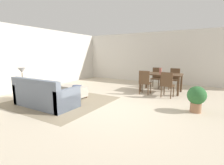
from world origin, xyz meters
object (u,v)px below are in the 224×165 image
object	(u,v)px
ottoman_table	(73,91)
potted_plant	(197,97)
dining_table	(161,76)
side_table	(23,86)
dining_chair_near_left	(145,81)
dining_chair_near_right	(167,83)
couch	(45,97)
vase_centerpiece	(161,71)
dining_chair_far_right	(174,78)
dining_chair_far_left	(156,76)
table_lamp	(22,71)
book_on_ottoman	(77,86)

from	to	relation	value
ottoman_table	potted_plant	world-z (taller)	potted_plant
ottoman_table	dining_table	xyz separation A→B (m)	(2.49, 2.49, 0.43)
side_table	dining_chair_near_left	world-z (taller)	dining_chair_near_left
dining_chair_near_right	ottoman_table	bearing A→B (deg)	-150.43
couch	side_table	bearing A→B (deg)	174.04
dining_chair_near_right	vase_centerpiece	size ratio (longest dim) A/B	4.07
dining_chair_near_right	dining_chair_far_right	size ratio (longest dim) A/B	1.00
ottoman_table	dining_chair_near_right	distance (m)	3.36
dining_chair_near_left	dining_chair_far_left	bearing A→B (deg)	89.06
dining_chair_far_left	potted_plant	bearing A→B (deg)	-56.29
dining_chair_near_right	dining_chair_far_left	world-z (taller)	same
table_lamp	dining_chair_near_right	bearing A→B (deg)	32.58
side_table	dining_table	size ratio (longest dim) A/B	0.36
side_table	table_lamp	bearing A→B (deg)	7.13
dining_chair_far_left	book_on_ottoman	world-z (taller)	dining_chair_far_left
side_table	dining_chair_far_left	xyz separation A→B (m)	(3.38, 4.29, 0.07)
couch	ottoman_table	bearing A→B (deg)	88.80
dining_chair_near_right	couch	bearing A→B (deg)	-136.17
couch	vase_centerpiece	world-z (taller)	vase_centerpiece
dining_chair_near_left	book_on_ottoman	bearing A→B (deg)	-139.29
vase_centerpiece	book_on_ottoman	xyz separation A→B (m)	(-2.33, -2.38, -0.44)
dining_table	side_table	bearing A→B (deg)	-137.05
side_table	book_on_ottoman	bearing A→B (deg)	37.51
couch	dining_table	world-z (taller)	couch
couch	dining_chair_far_left	size ratio (longest dim) A/B	2.10
vase_centerpiece	potted_plant	xyz separation A→B (m)	(1.45, -1.93, -0.46)
side_table	table_lamp	xyz separation A→B (m)	(0.00, 0.00, 0.53)
couch	dining_chair_far_right	xyz separation A→B (m)	(2.90, 4.45, 0.23)
book_on_ottoman	side_table	bearing A→B (deg)	-142.49
table_lamp	book_on_ottoman	world-z (taller)	table_lamp
side_table	couch	bearing A→B (deg)	-5.96
ottoman_table	potted_plant	xyz separation A→B (m)	(3.92, 0.51, 0.18)
dining_chair_near_right	side_table	bearing A→B (deg)	-147.42
dining_table	potted_plant	size ratio (longest dim) A/B	2.24
side_table	book_on_ottoman	world-z (taller)	side_table
couch	dining_table	xyz separation A→B (m)	(2.51, 3.65, 0.37)
dining_chair_near_left	dining_chair_far_left	size ratio (longest dim) A/B	1.00
dining_chair_far_right	book_on_ottoman	xyz separation A→B (m)	(-2.74, -3.22, -0.09)
dining_table	dining_chair_near_left	bearing A→B (deg)	-119.08
dining_chair_near_left	dining_chair_near_right	size ratio (longest dim) A/B	1.00
couch	dining_table	bearing A→B (deg)	55.46
ottoman_table	dining_chair_far_right	size ratio (longest dim) A/B	1.07
couch	book_on_ottoman	size ratio (longest dim) A/B	7.45
dining_chair_near_right	dining_chair_far_left	xyz separation A→B (m)	(-0.82, 1.60, 0.00)
dining_chair_near_left	vase_centerpiece	size ratio (longest dim) A/B	4.07
book_on_ottoman	potted_plant	size ratio (longest dim) A/B	0.37
vase_centerpiece	book_on_ottoman	world-z (taller)	vase_centerpiece
table_lamp	dining_chair_far_left	distance (m)	5.48
vase_centerpiece	book_on_ottoman	bearing A→B (deg)	-134.35
table_lamp	dining_table	world-z (taller)	table_lamp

